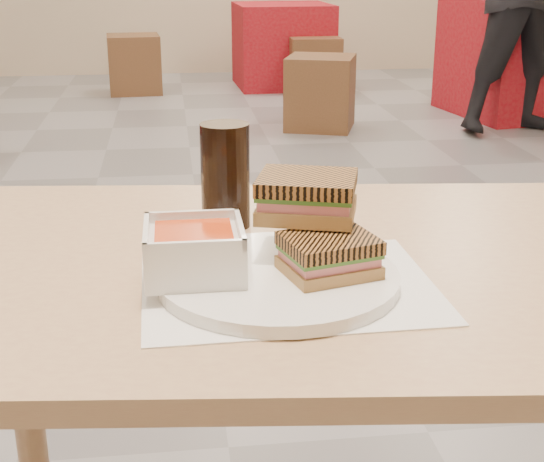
{
  "coord_description": "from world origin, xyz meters",
  "views": [
    {
      "loc": [
        -0.1,
        -2.88,
        1.14
      ],
      "look_at": [
        0.01,
        -2.0,
        0.82
      ],
      "focal_mm": 52.4,
      "sensor_mm": 36.0,
      "label": 1
    }
  ],
  "objects": [
    {
      "name": "panini_lower",
      "position": [
        0.08,
        -2.01,
        0.79
      ],
      "size": [
        0.13,
        0.11,
        0.05
      ],
      "color": "#B2834A",
      "rests_on": "plate"
    },
    {
      "name": "bg_table_2",
      "position": [
        0.89,
        4.11,
        0.35
      ],
      "size": [
        0.83,
        0.83,
        0.7
      ],
      "color": "maroon",
      "rests_on": "ground"
    },
    {
      "name": "bg_chair_2r",
      "position": [
        1.09,
        3.69,
        0.23
      ],
      "size": [
        0.42,
        0.42,
        0.46
      ],
      "color": "brown",
      "rests_on": "ground"
    },
    {
      "name": "bg_table_1",
      "position": [
        2.43,
        2.65,
        0.41
      ],
      "size": [
        1.07,
        1.07,
        0.82
      ],
      "color": "maroon",
      "rests_on": "ground"
    },
    {
      "name": "bg_chair_1l",
      "position": [
        0.89,
        2.32,
        0.24
      ],
      "size": [
        0.54,
        0.54,
        0.48
      ],
      "color": "brown",
      "rests_on": "ground"
    },
    {
      "name": "panini_upper",
      "position": [
        0.06,
        -1.94,
        0.84
      ],
      "size": [
        0.14,
        0.13,
        0.05
      ],
      "color": "#B2834A",
      "rests_on": "panini_lower"
    },
    {
      "name": "main_table",
      "position": [
        0.12,
        -1.92,
        0.64
      ],
      "size": [
        1.27,
        0.82,
        0.75
      ],
      "color": "tan",
      "rests_on": "ground"
    },
    {
      "name": "plate",
      "position": [
        0.02,
        -2.0,
        0.76
      ],
      "size": [
        0.29,
        0.29,
        0.02
      ],
      "color": "white",
      "rests_on": "tray_liner"
    },
    {
      "name": "bg_chair_2l",
      "position": [
        -0.39,
        3.91,
        0.24
      ],
      "size": [
        0.46,
        0.46,
        0.48
      ],
      "color": "brown",
      "rests_on": "ground"
    },
    {
      "name": "cola_glass",
      "position": [
        -0.03,
        -1.77,
        0.83
      ],
      "size": [
        0.07,
        0.07,
        0.15
      ],
      "color": "black",
      "rests_on": "main_table"
    },
    {
      "name": "soup_bowl",
      "position": [
        -0.08,
        -1.99,
        0.79
      ],
      "size": [
        0.12,
        0.12,
        0.06
      ],
      "color": "white",
      "rests_on": "plate"
    },
    {
      "name": "tray_liner",
      "position": [
        0.03,
        -2.01,
        0.75
      ],
      "size": [
        0.36,
        0.28,
        0.0
      ],
      "color": "white",
      "rests_on": "main_table"
    }
  ]
}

